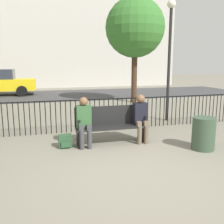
# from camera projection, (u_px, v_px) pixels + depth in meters

# --- Properties ---
(ground_plane) EXTENTS (80.00, 80.00, 0.00)m
(ground_plane) POSITION_uv_depth(u_px,v_px,m) (136.00, 171.00, 4.60)
(ground_plane) COLOR gray
(park_bench) EXTENTS (1.77, 0.45, 0.92)m
(park_bench) POSITION_uv_depth(u_px,v_px,m) (111.00, 123.00, 6.18)
(park_bench) COLOR black
(park_bench) RESTS_ON ground
(seated_person_0) EXTENTS (0.34, 0.39, 1.19)m
(seated_person_0) POSITION_uv_depth(u_px,v_px,m) (84.00, 120.00, 5.84)
(seated_person_0) COLOR #3D3D42
(seated_person_0) RESTS_ON ground
(seated_person_1) EXTENTS (0.34, 0.39, 1.21)m
(seated_person_1) POSITION_uv_depth(u_px,v_px,m) (141.00, 116.00, 6.21)
(seated_person_1) COLOR brown
(seated_person_1) RESTS_ON ground
(backpack) EXTENTS (0.31, 0.27, 0.30)m
(backpack) POSITION_uv_depth(u_px,v_px,m) (65.00, 141.00, 5.90)
(backpack) COLOR #284C2D
(backpack) RESTS_ON ground
(fence_railing) EXTENTS (9.01, 0.03, 0.95)m
(fence_railing) POSITION_uv_depth(u_px,v_px,m) (100.00, 112.00, 7.34)
(fence_railing) COLOR black
(fence_railing) RESTS_ON ground
(tree_0) EXTENTS (2.91, 2.91, 5.15)m
(tree_0) POSITION_uv_depth(u_px,v_px,m) (135.00, 28.00, 12.23)
(tree_0) COLOR #422D1E
(tree_0) RESTS_ON ground
(lamp_post) EXTENTS (0.28, 0.28, 3.99)m
(lamp_post) POSITION_uv_depth(u_px,v_px,m) (170.00, 44.00, 8.28)
(lamp_post) COLOR black
(lamp_post) RESTS_ON ground
(street_surface) EXTENTS (24.00, 6.00, 0.01)m
(street_surface) POSITION_uv_depth(u_px,v_px,m) (69.00, 95.00, 15.96)
(street_surface) COLOR #3D3D3F
(street_surface) RESTS_ON ground
(building_facade) EXTENTS (20.00, 6.00, 12.68)m
(building_facade) POSITION_uv_depth(u_px,v_px,m) (58.00, 14.00, 22.32)
(building_facade) COLOR beige
(building_facade) RESTS_ON ground
(trash_bin) EXTENTS (0.52, 0.52, 0.75)m
(trash_bin) POSITION_uv_depth(u_px,v_px,m) (204.00, 133.00, 5.73)
(trash_bin) COLOR #384C38
(trash_bin) RESTS_ON ground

